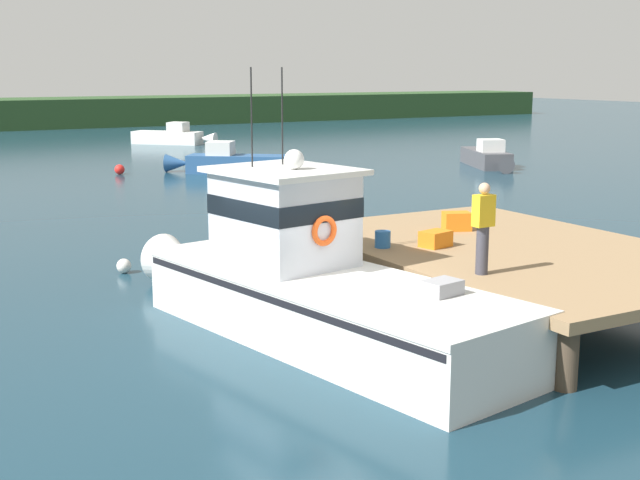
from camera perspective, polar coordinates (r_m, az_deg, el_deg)
The scene contains 12 objects.
ground_plane at distance 15.41m, azimuth -0.83°, elevation -6.61°, with size 200.00×200.00×0.00m, color #193847.
dock at distance 17.86m, azimuth 12.79°, elevation -0.83°, with size 6.00×9.00×1.20m.
main_fishing_boat at distance 15.37m, azimuth -0.92°, elevation -2.75°, with size 3.94×9.97×4.80m.
crate_stack_near_edge at distance 19.38m, azimuth 9.15°, elevation 1.25°, with size 0.60×0.44×0.41m, color orange.
crate_single_by_cleat at distance 17.50m, azimuth 7.76°, elevation 0.08°, with size 0.60×0.44×0.33m, color orange.
bait_bucket at distance 17.31m, azimuth 4.23°, elevation 0.05°, with size 0.32×0.32×0.34m, color #2866B2.
deckhand_by_the_boat at distance 15.14m, azimuth 10.88°, elevation 0.90°, with size 0.36×0.22×1.63m.
moored_boat_outer_mooring at distance 43.29m, azimuth 11.20°, elevation 5.46°, with size 3.25×5.54×1.42m.
moored_boat_mid_harbor at distance 40.24m, azimuth -6.12°, elevation 5.21°, with size 5.32×4.44×1.48m.
moored_boat_near_channel at distance 56.59m, azimuth -9.84°, elevation 6.85°, with size 4.77×4.83×1.44m.
mooring_buoy_channel_marker at distance 20.74m, azimuth -13.02°, elevation -1.70°, with size 0.35×0.35×0.35m, color silver.
mooring_buoy_inshore at distance 40.56m, azimuth -13.29°, elevation 4.63°, with size 0.46×0.46×0.46m, color red.
Camera 1 is at (-7.03, -12.87, 4.74)m, focal length 47.72 mm.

